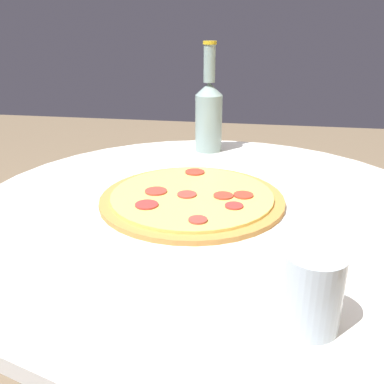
{
  "coord_description": "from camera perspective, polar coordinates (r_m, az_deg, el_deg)",
  "views": [
    {
      "loc": [
        0.76,
        0.09,
        1.1
      ],
      "look_at": [
        -0.01,
        -0.04,
        0.78
      ],
      "focal_mm": 40.0,
      "sensor_mm": 36.0,
      "label": 1
    }
  ],
  "objects": [
    {
      "name": "table",
      "position": [
        0.91,
        2.37,
        -11.53
      ],
      "size": [
        0.94,
        0.94,
        0.76
      ],
      "color": "silver",
      "rests_on": "ground_plane"
    },
    {
      "name": "pizza",
      "position": [
        0.84,
        0.01,
        -0.78
      ],
      "size": [
        0.36,
        0.36,
        0.02
      ],
      "color": "#B77F3D",
      "rests_on": "table"
    },
    {
      "name": "beer_bottle",
      "position": [
        1.15,
        2.25,
        10.56
      ],
      "size": [
        0.07,
        0.07,
        0.28
      ],
      "color": "gray",
      "rests_on": "table"
    },
    {
      "name": "drinking_glass",
      "position": [
        0.52,
        15.72,
        -12.61
      ],
      "size": [
        0.07,
        0.07,
        0.1
      ],
      "color": "#ADBCC6",
      "rests_on": "table"
    }
  ]
}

